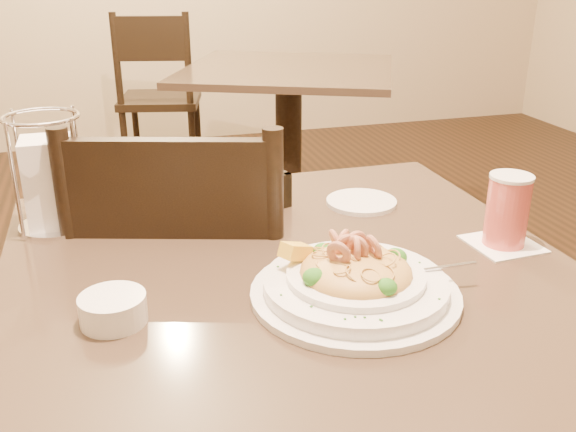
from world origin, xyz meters
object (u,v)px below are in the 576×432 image
object	(u,v)px
napkin_caddy	(50,180)
butter_ramekin	(113,309)
pasta_bowl	(355,280)
side_plate	(361,202)
main_table	(291,386)
background_table	(289,118)
dining_chair_near	(191,313)
drink_glass	(507,211)
bread_basket	(212,193)
dining_chair_far	(159,93)

from	to	relation	value
napkin_caddy	butter_ramekin	xyz separation A→B (m)	(0.09, -0.37, -0.07)
pasta_bowl	side_plate	size ratio (longest dim) A/B	2.42
main_table	butter_ramekin	distance (m)	0.39
butter_ramekin	background_table	bearing A→B (deg)	67.17
butter_ramekin	dining_chair_near	bearing A→B (deg)	69.18
background_table	pasta_bowl	world-z (taller)	pasta_bowl
dining_chair_near	butter_ramekin	xyz separation A→B (m)	(-0.15, -0.39, 0.26)
main_table	drink_glass	size ratio (longest dim) A/B	7.15
main_table	dining_chair_near	xyz separation A→B (m)	(-0.13, 0.30, -0.01)
napkin_caddy	butter_ramekin	distance (m)	0.38
pasta_bowl	napkin_caddy	distance (m)	0.59
drink_glass	bread_basket	xyz separation A→B (m)	(-0.44, 0.33, -0.04)
side_plate	napkin_caddy	bearing A→B (deg)	174.94
main_table	napkin_caddy	distance (m)	0.56
drink_glass	napkin_caddy	size ratio (longest dim) A/B	0.60
background_table	bread_basket	world-z (taller)	bread_basket
side_plate	pasta_bowl	bearing A→B (deg)	-114.00
dining_chair_near	pasta_bowl	xyz separation A→B (m)	(0.19, -0.42, 0.26)
bread_basket	side_plate	bearing A→B (deg)	-16.79
bread_basket	background_table	bearing A→B (deg)	68.36
dining_chair_far	background_table	bearing A→B (deg)	136.62
dining_chair_near	drink_glass	xyz separation A→B (m)	(0.50, -0.32, 0.30)
dining_chair_far	side_plate	size ratio (longest dim) A/B	6.64
pasta_bowl	drink_glass	distance (m)	0.33
main_table	pasta_bowl	xyz separation A→B (m)	(0.06, -0.12, 0.26)
dining_chair_far	pasta_bowl	world-z (taller)	dining_chair_far
main_table	bread_basket	bearing A→B (deg)	102.84
main_table	dining_chair_far	world-z (taller)	dining_chair_far
napkin_caddy	butter_ramekin	size ratio (longest dim) A/B	2.33
side_plate	dining_chair_near	bearing A→B (deg)	167.81
background_table	butter_ramekin	size ratio (longest dim) A/B	13.21
drink_glass	napkin_caddy	xyz separation A→B (m)	(-0.74, 0.30, 0.03)
pasta_bowl	napkin_caddy	world-z (taller)	napkin_caddy
drink_glass	napkin_caddy	world-z (taller)	napkin_caddy
main_table	side_plate	size ratio (longest dim) A/B	6.43
napkin_caddy	bread_basket	bearing A→B (deg)	6.71
background_table	side_plate	bearing A→B (deg)	-101.48
dining_chair_far	pasta_bowl	distance (m)	2.77
main_table	napkin_caddy	size ratio (longest dim) A/B	4.27
drink_glass	side_plate	distance (m)	0.30
bread_basket	napkin_caddy	size ratio (longest dim) A/B	1.40
background_table	butter_ramekin	world-z (taller)	butter_ramekin
background_table	butter_ramekin	xyz separation A→B (m)	(-0.83, -1.96, 0.25)
background_table	dining_chair_far	distance (m)	0.92
drink_glass	side_plate	world-z (taller)	drink_glass
dining_chair_near	dining_chair_far	world-z (taller)	same
background_table	butter_ramekin	bearing A→B (deg)	-112.83
pasta_bowl	dining_chair_far	bearing A→B (deg)	90.41
bread_basket	pasta_bowl	bearing A→B (deg)	-73.12
napkin_caddy	side_plate	bearing A→B (deg)	-5.06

